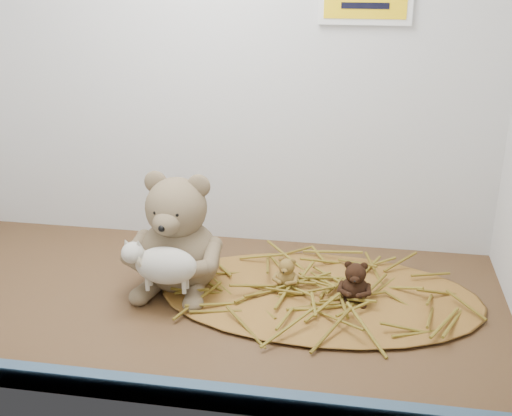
% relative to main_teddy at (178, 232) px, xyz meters
% --- Properties ---
extents(alcove_shell, '(1.20, 0.60, 0.90)m').
position_rel_main_teddy_xyz_m(alcove_shell, '(0.03, 0.04, 0.33)').
color(alcove_shell, '#3C2315').
rests_on(alcove_shell, ground).
extents(front_rail, '(1.19, 0.02, 0.04)m').
position_rel_main_teddy_xyz_m(front_rail, '(0.03, -0.34, -0.10)').
color(front_rail, '#3E5D77').
rests_on(front_rail, shelf_floor).
extents(straw_bed, '(0.62, 0.36, 0.01)m').
position_rel_main_teddy_xyz_m(straw_bed, '(0.27, 0.00, -0.11)').
color(straw_bed, brown).
rests_on(straw_bed, shelf_floor).
extents(main_teddy, '(0.21, 0.22, 0.24)m').
position_rel_main_teddy_xyz_m(main_teddy, '(0.00, 0.00, 0.00)').
color(main_teddy, '#79614A').
rests_on(main_teddy, shelf_floor).
extents(toy_lamb, '(0.15, 0.09, 0.10)m').
position_rel_main_teddy_xyz_m(toy_lamb, '(-0.00, -0.08, -0.03)').
color(toy_lamb, beige).
rests_on(toy_lamb, main_teddy).
extents(mini_teddy_tan, '(0.06, 0.06, 0.06)m').
position_rel_main_teddy_xyz_m(mini_teddy_tan, '(0.21, 0.02, -0.07)').
color(mini_teddy_tan, olive).
rests_on(mini_teddy_tan, straw_bed).
extents(mini_teddy_brown, '(0.07, 0.07, 0.08)m').
position_rel_main_teddy_xyz_m(mini_teddy_brown, '(0.34, -0.01, -0.07)').
color(mini_teddy_brown, black).
rests_on(mini_teddy_brown, straw_bed).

